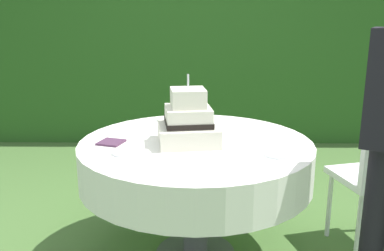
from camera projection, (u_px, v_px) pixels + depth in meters
name	position (u px, v px, depth m)	size (l,w,h in m)	color
foliage_hedge	(197.00, 14.00, 4.85)	(6.32, 0.56, 2.87)	#28561E
cake_table	(196.00, 161.00, 2.53)	(1.36, 1.36, 0.74)	#4C4C51
wedding_cake	(189.00, 122.00, 2.46)	(0.38, 0.38, 0.40)	silver
serving_plate_near	(217.00, 128.00, 2.76)	(0.12, 0.12, 0.01)	white
serving_plate_far	(277.00, 155.00, 2.26)	(0.13, 0.13, 0.01)	white
serving_plate_left	(164.00, 120.00, 2.98)	(0.11, 0.11, 0.01)	white
serving_plate_right	(122.00, 153.00, 2.28)	(0.10, 0.10, 0.01)	white
napkin_stack	(111.00, 142.00, 2.47)	(0.13, 0.13, 0.01)	#4C2D47
garden_chair	(379.00, 171.00, 2.59)	(0.49, 0.49, 0.89)	white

